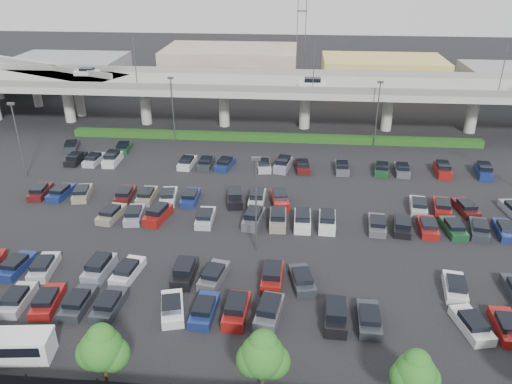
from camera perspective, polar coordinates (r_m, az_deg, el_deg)
ground at (r=58.76m, az=0.66°, el=-2.44°), size 280.00×280.00×0.00m
overpass at (r=86.25m, az=2.19°, el=11.82°), size 150.00×13.00×15.80m
on_ramp at (r=111.88m, az=-25.83°, el=12.54°), size 50.93×30.13×8.80m
hedge at (r=81.41m, az=1.99°, el=6.24°), size 66.00×1.60×1.10m
tree_row at (r=35.07m, az=-1.50°, el=-18.08°), size 65.07×3.66×5.94m
shuttle_bus at (r=43.37m, az=-26.48°, el=-15.42°), size 6.77×2.95×2.11m
parked_cars at (r=54.94m, az=-0.28°, el=-3.87°), size 63.36×41.72×1.67m
light_poles at (r=58.33m, az=-3.21°, el=4.07°), size 66.90×48.38×10.30m
distant_buildings at (r=116.28m, az=9.30°, el=13.56°), size 138.00×24.00×9.00m
comm_tower at (r=126.21m, az=5.31°, el=20.19°), size 2.40×2.40×30.00m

